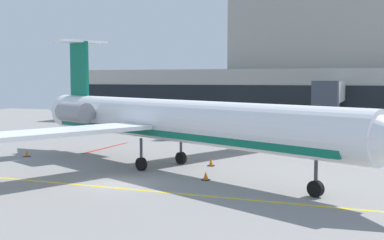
{
  "coord_description": "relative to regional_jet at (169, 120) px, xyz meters",
  "views": [
    {
      "loc": [
        14.95,
        -26.1,
        6.34
      ],
      "look_at": [
        0.46,
        11.62,
        3.0
      ],
      "focal_mm": 46.66,
      "sensor_mm": 36.0,
      "label": 1
    }
  ],
  "objects": [
    {
      "name": "ground",
      "position": [
        -0.97,
        -5.88,
        -3.47
      ],
      "size": [
        120.0,
        120.0,
        0.11
      ],
      "color": "gray"
    },
    {
      "name": "terminal_building",
      "position": [
        2.02,
        40.6,
        4.34
      ],
      "size": [
        59.41,
        12.16,
        21.08
      ],
      "color": "#ADA89E",
      "rests_on": "ground"
    },
    {
      "name": "jet_bridge_west",
      "position": [
        8.76,
        24.57,
        1.35
      ],
      "size": [
        2.4,
        17.67,
        6.16
      ],
      "color": "silver",
      "rests_on": "ground"
    },
    {
      "name": "regional_jet",
      "position": [
        0.0,
        0.0,
        0.0
      ],
      "size": [
        33.09,
        25.38,
        9.62
      ],
      "color": "white",
      "rests_on": "ground"
    },
    {
      "name": "baggage_tug",
      "position": [
        -6.17,
        15.8,
        -2.58
      ],
      "size": [
        2.93,
        1.95,
        1.86
      ],
      "color": "#1E4CB2",
      "rests_on": "ground"
    },
    {
      "name": "belt_loader",
      "position": [
        2.1,
        18.22,
        -2.45
      ],
      "size": [
        3.59,
        3.9,
        2.14
      ],
      "color": "#E5B20C",
      "rests_on": "ground"
    },
    {
      "name": "fuel_tank",
      "position": [
        -7.57,
        20.58,
        -2.16
      ],
      "size": [
        6.28,
        2.57,
        2.23
      ],
      "color": "white",
      "rests_on": "ground"
    },
    {
      "name": "safety_cone_alpha",
      "position": [
        2.39,
        2.07,
        -3.18
      ],
      "size": [
        0.47,
        0.47,
        0.55
      ],
      "color": "orange",
      "rests_on": "ground"
    },
    {
      "name": "safety_cone_bravo",
      "position": [
        -13.1,
        0.83,
        -3.18
      ],
      "size": [
        0.47,
        0.47,
        0.55
      ],
      "color": "orange",
      "rests_on": "ground"
    },
    {
      "name": "safety_cone_charlie",
      "position": [
        3.71,
        -2.84,
        -3.18
      ],
      "size": [
        0.47,
        0.47,
        0.55
      ],
      "color": "orange",
      "rests_on": "ground"
    }
  ]
}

